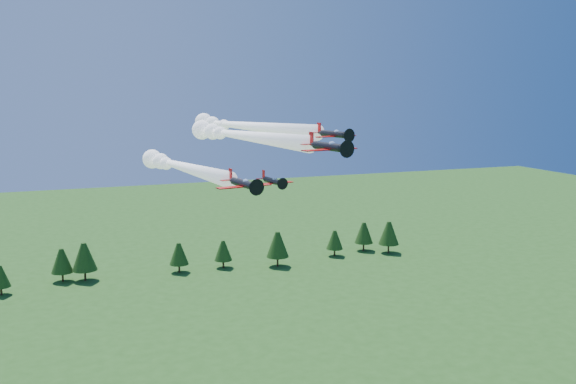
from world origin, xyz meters
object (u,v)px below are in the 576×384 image
object	(u,v)px
plane_right	(243,126)
plane_lead	(239,135)
plane_left	(180,166)
plane_slot	(273,181)

from	to	relation	value
plane_right	plane_lead	bearing A→B (deg)	-121.76
plane_lead	plane_left	bearing A→B (deg)	135.49
plane_lead	plane_right	distance (m)	14.46
plane_right	plane_left	bearing A→B (deg)	-164.30
plane_left	plane_lead	bearing A→B (deg)	-43.59
plane_lead	plane_slot	world-z (taller)	plane_lead
plane_lead	plane_left	world-z (taller)	plane_lead
plane_left	plane_slot	distance (m)	19.82
plane_lead	plane_slot	bearing A→B (deg)	-86.38
plane_left	plane_right	xyz separation A→B (m)	(13.82, 7.50, 6.40)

